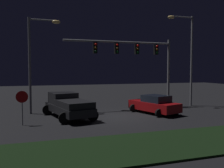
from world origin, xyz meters
TOP-DOWN VIEW (x-y plane):
  - ground_plane at (0.00, 0.00)m, footprint 80.00×80.00m
  - grass_median at (0.00, -7.62)m, footprint 21.09×4.25m
  - pickup_truck at (-3.70, 0.64)m, footprint 3.67×5.71m
  - car_sedan at (3.28, 0.17)m, footprint 3.29×4.74m
  - traffic_signal_gantry at (3.16, 3.40)m, footprint 10.32×0.56m
  - street_lamp_left at (-5.85, 3.11)m, footprint 2.57×0.44m
  - street_lamp_right at (8.29, 2.98)m, footprint 2.82×0.44m
  - stop_sign at (-6.85, -1.14)m, footprint 0.76×0.08m

SIDE VIEW (x-z plane):
  - ground_plane at x=0.00m, z-range 0.00..0.00m
  - grass_median at x=0.00m, z-range 0.00..0.10m
  - car_sedan at x=3.28m, z-range -0.02..1.49m
  - pickup_truck at x=-3.70m, z-range 0.10..1.90m
  - stop_sign at x=-6.85m, z-range 0.45..2.68m
  - street_lamp_left at x=-5.85m, z-range 1.04..8.80m
  - traffic_signal_gantry at x=3.16m, z-range 1.78..8.28m
  - street_lamp_right at x=8.29m, z-range 1.10..9.93m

